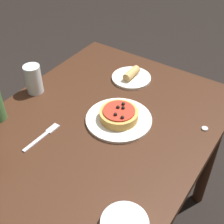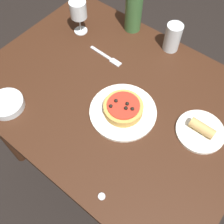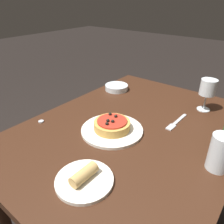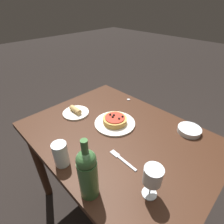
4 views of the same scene
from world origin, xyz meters
name	(u,v)px [view 1 (image 1 of 4)]	position (x,y,z in m)	size (l,w,h in m)	color
dining_table	(96,148)	(0.00, 0.00, 0.66)	(1.12, 0.83, 0.78)	#381E11
dinner_plate	(119,119)	(0.08, -0.05, 0.78)	(0.26, 0.26, 0.01)	white
pizza	(119,114)	(0.08, -0.05, 0.81)	(0.15, 0.15, 0.05)	gold
water_cup	(33,79)	(0.04, 0.36, 0.84)	(0.07, 0.07, 0.13)	silver
fork	(44,136)	(-0.14, 0.13, 0.78)	(0.17, 0.03, 0.00)	#B7B7BC
side_plate	(131,77)	(0.36, 0.06, 0.79)	(0.18, 0.18, 0.05)	white
bottle_cap	(205,129)	(0.23, -0.35, 0.78)	(0.02, 0.02, 0.01)	#B7B7BC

